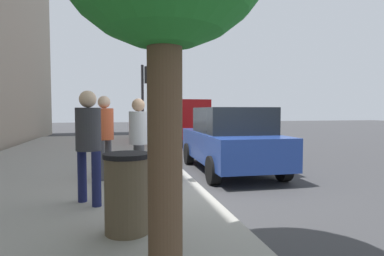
{
  "coord_description": "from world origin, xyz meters",
  "views": [
    {
      "loc": [
        -6.39,
        1.64,
        1.7
      ],
      "look_at": [
        0.34,
        0.11,
        1.32
      ],
      "focal_mm": 30.36,
      "sensor_mm": 36.0,
      "label": 1
    }
  ],
  "objects_px": {
    "pedestrian_at_meter": "(139,134)",
    "parked_van_far": "(177,119)",
    "trash_bin": "(127,193)",
    "parking_officer": "(104,129)",
    "parking_meter": "(167,135)",
    "pedestrian_bystander": "(88,136)",
    "parked_sedan_near": "(230,139)",
    "traffic_signal": "(145,91)"
  },
  "relations": [
    {
      "from": "parked_sedan_near",
      "to": "parked_van_far",
      "type": "height_order",
      "value": "parked_van_far"
    },
    {
      "from": "parked_sedan_near",
      "to": "parked_van_far",
      "type": "xyz_separation_m",
      "value": [
        8.22,
        -0.0,
        0.36
      ]
    },
    {
      "from": "pedestrian_bystander",
      "to": "traffic_signal",
      "type": "xyz_separation_m",
      "value": [
        9.44,
        -1.67,
        1.31
      ]
    },
    {
      "from": "pedestrian_at_meter",
      "to": "parked_van_far",
      "type": "bearing_deg",
      "value": 68.28
    },
    {
      "from": "pedestrian_at_meter",
      "to": "parking_officer",
      "type": "distance_m",
      "value": 1.06
    },
    {
      "from": "parking_officer",
      "to": "parked_van_far",
      "type": "height_order",
      "value": "parked_van_far"
    },
    {
      "from": "pedestrian_at_meter",
      "to": "parked_sedan_near",
      "type": "distance_m",
      "value": 3.09
    },
    {
      "from": "pedestrian_at_meter",
      "to": "parked_van_far",
      "type": "distance_m",
      "value": 10.22
    },
    {
      "from": "parking_meter",
      "to": "traffic_signal",
      "type": "height_order",
      "value": "traffic_signal"
    },
    {
      "from": "parking_officer",
      "to": "pedestrian_at_meter",
      "type": "bearing_deg",
      "value": -28.03
    },
    {
      "from": "parked_sedan_near",
      "to": "trash_bin",
      "type": "bearing_deg",
      "value": 145.91
    },
    {
      "from": "traffic_signal",
      "to": "parking_meter",
      "type": "bearing_deg",
      "value": 178.76
    },
    {
      "from": "parking_meter",
      "to": "trash_bin",
      "type": "bearing_deg",
      "value": 161.29
    },
    {
      "from": "parked_sedan_near",
      "to": "parked_van_far",
      "type": "bearing_deg",
      "value": -0.01
    },
    {
      "from": "pedestrian_at_meter",
      "to": "pedestrian_bystander",
      "type": "height_order",
      "value": "pedestrian_bystander"
    },
    {
      "from": "pedestrian_at_meter",
      "to": "pedestrian_bystander",
      "type": "distance_m",
      "value": 1.49
    },
    {
      "from": "pedestrian_bystander",
      "to": "traffic_signal",
      "type": "distance_m",
      "value": 9.68
    },
    {
      "from": "parking_meter",
      "to": "parking_officer",
      "type": "relative_size",
      "value": 0.76
    },
    {
      "from": "trash_bin",
      "to": "parked_van_far",
      "type": "bearing_deg",
      "value": -13.04
    },
    {
      "from": "pedestrian_at_meter",
      "to": "parked_van_far",
      "type": "height_order",
      "value": "parked_van_far"
    },
    {
      "from": "pedestrian_at_meter",
      "to": "pedestrian_bystander",
      "type": "xyz_separation_m",
      "value": [
        -1.2,
        0.88,
        0.06
      ]
    },
    {
      "from": "pedestrian_bystander",
      "to": "parked_sedan_near",
      "type": "relative_size",
      "value": 0.42
    },
    {
      "from": "parking_meter",
      "to": "traffic_signal",
      "type": "relative_size",
      "value": 0.39
    },
    {
      "from": "pedestrian_bystander",
      "to": "trash_bin",
      "type": "relative_size",
      "value": 1.85
    },
    {
      "from": "parked_sedan_near",
      "to": "traffic_signal",
      "type": "distance_m",
      "value": 7.02
    },
    {
      "from": "parked_van_far",
      "to": "trash_bin",
      "type": "height_order",
      "value": "parked_van_far"
    },
    {
      "from": "parking_meter",
      "to": "pedestrian_bystander",
      "type": "bearing_deg",
      "value": 131.01
    },
    {
      "from": "traffic_signal",
      "to": "trash_bin",
      "type": "bearing_deg",
      "value": 174.25
    },
    {
      "from": "parked_van_far",
      "to": "traffic_signal",
      "type": "bearing_deg",
      "value": 132.42
    },
    {
      "from": "pedestrian_at_meter",
      "to": "parking_meter",
      "type": "bearing_deg",
      "value": 2.08
    },
    {
      "from": "pedestrian_at_meter",
      "to": "trash_bin",
      "type": "xyz_separation_m",
      "value": [
        -2.61,
        0.31,
        -0.55
      ]
    },
    {
      "from": "parked_van_far",
      "to": "pedestrian_at_meter",
      "type": "bearing_deg",
      "value": 165.33
    },
    {
      "from": "parking_officer",
      "to": "trash_bin",
      "type": "height_order",
      "value": "parking_officer"
    },
    {
      "from": "parking_meter",
      "to": "traffic_signal",
      "type": "bearing_deg",
      "value": -1.24
    },
    {
      "from": "parked_van_far",
      "to": "pedestrian_bystander",
      "type": "bearing_deg",
      "value": 162.61
    },
    {
      "from": "parking_officer",
      "to": "parked_sedan_near",
      "type": "relative_size",
      "value": 0.42
    },
    {
      "from": "parking_officer",
      "to": "trash_bin",
      "type": "distance_m",
      "value": 3.47
    },
    {
      "from": "parked_sedan_near",
      "to": "traffic_signal",
      "type": "xyz_separation_m",
      "value": [
        6.57,
        1.8,
        1.68
      ]
    },
    {
      "from": "traffic_signal",
      "to": "pedestrian_at_meter",
      "type": "bearing_deg",
      "value": 174.56
    },
    {
      "from": "parking_meter",
      "to": "traffic_signal",
      "type": "distance_m",
      "value": 8.27
    },
    {
      "from": "parking_meter",
      "to": "parked_sedan_near",
      "type": "distance_m",
      "value": 2.54
    },
    {
      "from": "parked_sedan_near",
      "to": "traffic_signal",
      "type": "bearing_deg",
      "value": 15.33
    }
  ]
}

